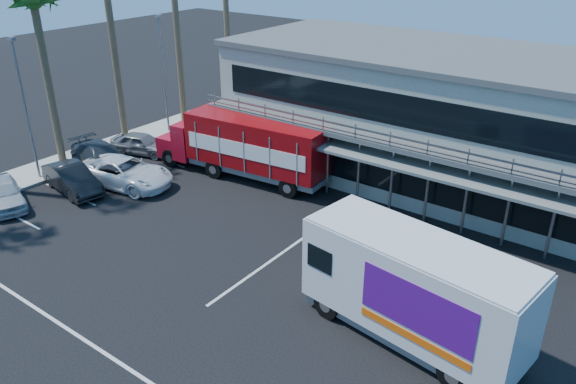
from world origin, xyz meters
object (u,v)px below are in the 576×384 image
Objects in this scene: white_van at (414,289)px; parked_car_b at (72,179)px; parked_car_a at (3,193)px; red_truck at (247,144)px.

parked_car_b is (-20.23, 0.17, -1.31)m from white_van.
white_van reaches higher than parked_car_a.
red_truck is 2.58× the size of parked_car_a.
white_van is 1.92× the size of parked_car_a.
red_truck is at bearing 159.54° from white_van.
white_van is (13.79, -7.39, 0.05)m from red_truck.
parked_car_b is (1.31, 3.20, 0.02)m from parked_car_a.
white_van is at bearing -80.61° from parked_car_b.
red_truck is at bearing -31.85° from parked_car_b.
parked_car_a is (-21.55, -3.03, -1.33)m from white_van.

